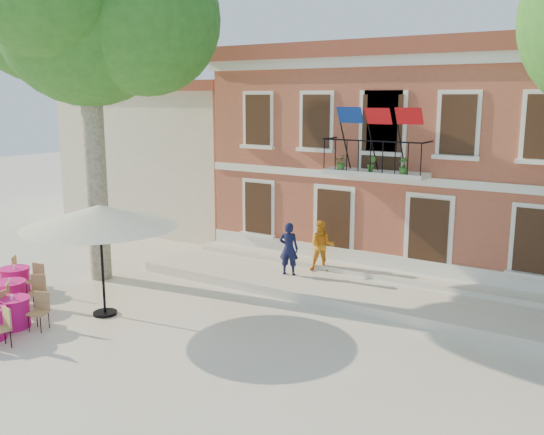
{
  "coord_description": "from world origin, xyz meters",
  "views": [
    {
      "loc": [
        9.36,
        -11.47,
        5.78
      ],
      "look_at": [
        -0.41,
        3.5,
        2.21
      ],
      "focal_mm": 40.0,
      "sensor_mm": 36.0,
      "label": 1
    }
  ],
  "objects_px": {
    "pedestrian_orange": "(322,246)",
    "cafe_table_1": "(12,311)",
    "cafe_table_2": "(15,279)",
    "plane_tree_west": "(86,13)",
    "cafe_table_3": "(10,294)",
    "pedestrian_navy": "(289,249)",
    "patio_umbrella": "(100,216)"
  },
  "relations": [
    {
      "from": "plane_tree_west",
      "to": "cafe_table_3",
      "type": "distance_m",
      "value": 8.51
    },
    {
      "from": "pedestrian_orange",
      "to": "cafe_table_2",
      "type": "relative_size",
      "value": 0.89
    },
    {
      "from": "pedestrian_navy",
      "to": "cafe_table_3",
      "type": "relative_size",
      "value": 0.88
    },
    {
      "from": "patio_umbrella",
      "to": "pedestrian_navy",
      "type": "relative_size",
      "value": 2.43
    },
    {
      "from": "cafe_table_2",
      "to": "cafe_table_3",
      "type": "bearing_deg",
      "value": -39.39
    },
    {
      "from": "patio_umbrella",
      "to": "cafe_table_1",
      "type": "relative_size",
      "value": 2.2
    },
    {
      "from": "plane_tree_west",
      "to": "patio_umbrella",
      "type": "relative_size",
      "value": 2.75
    },
    {
      "from": "patio_umbrella",
      "to": "pedestrian_orange",
      "type": "relative_size",
      "value": 2.47
    },
    {
      "from": "pedestrian_navy",
      "to": "pedestrian_orange",
      "type": "xyz_separation_m",
      "value": [
        0.69,
        0.9,
        -0.01
      ]
    },
    {
      "from": "pedestrian_navy",
      "to": "cafe_table_2",
      "type": "bearing_deg",
      "value": 22.3
    },
    {
      "from": "plane_tree_west",
      "to": "cafe_table_3",
      "type": "xyz_separation_m",
      "value": [
        0.16,
        -3.38,
        -7.81
      ]
    },
    {
      "from": "pedestrian_navy",
      "to": "cafe_table_1",
      "type": "distance_m",
      "value": 8.05
    },
    {
      "from": "patio_umbrella",
      "to": "cafe_table_2",
      "type": "height_order",
      "value": "patio_umbrella"
    },
    {
      "from": "pedestrian_orange",
      "to": "cafe_table_1",
      "type": "bearing_deg",
      "value": -151.21
    },
    {
      "from": "pedestrian_orange",
      "to": "cafe_table_1",
      "type": "relative_size",
      "value": 0.89
    },
    {
      "from": "plane_tree_west",
      "to": "pedestrian_navy",
      "type": "xyz_separation_m",
      "value": [
        5.45,
        2.78,
        -7.09
      ]
    },
    {
      "from": "patio_umbrella",
      "to": "cafe_table_1",
      "type": "bearing_deg",
      "value": -123.11
    },
    {
      "from": "pedestrian_navy",
      "to": "cafe_table_3",
      "type": "height_order",
      "value": "pedestrian_navy"
    },
    {
      "from": "cafe_table_1",
      "to": "cafe_table_2",
      "type": "xyz_separation_m",
      "value": [
        -2.42,
        1.72,
        0.0
      ]
    },
    {
      "from": "plane_tree_west",
      "to": "pedestrian_orange",
      "type": "bearing_deg",
      "value": 30.93
    },
    {
      "from": "patio_umbrella",
      "to": "pedestrian_navy",
      "type": "height_order",
      "value": "patio_umbrella"
    },
    {
      "from": "plane_tree_west",
      "to": "pedestrian_navy",
      "type": "distance_m",
      "value": 9.36
    },
    {
      "from": "cafe_table_2",
      "to": "cafe_table_3",
      "type": "xyz_separation_m",
      "value": [
        1.09,
        -0.9,
        -0.01
      ]
    },
    {
      "from": "pedestrian_navy",
      "to": "patio_umbrella",
      "type": "bearing_deg",
      "value": 44.61
    },
    {
      "from": "pedestrian_navy",
      "to": "plane_tree_west",
      "type": "bearing_deg",
      "value": 9.85
    },
    {
      "from": "cafe_table_1",
      "to": "cafe_table_3",
      "type": "distance_m",
      "value": 1.56
    },
    {
      "from": "cafe_table_1",
      "to": "plane_tree_west",
      "type": "bearing_deg",
      "value": 109.43
    },
    {
      "from": "pedestrian_orange",
      "to": "plane_tree_west",
      "type": "bearing_deg",
      "value": -179.71
    },
    {
      "from": "pedestrian_navy",
      "to": "cafe_table_1",
      "type": "relative_size",
      "value": 0.91
    },
    {
      "from": "plane_tree_west",
      "to": "cafe_table_2",
      "type": "height_order",
      "value": "plane_tree_west"
    },
    {
      "from": "plane_tree_west",
      "to": "cafe_table_2",
      "type": "distance_m",
      "value": 8.24
    },
    {
      "from": "pedestrian_navy",
      "to": "cafe_table_3",
      "type": "xyz_separation_m",
      "value": [
        -5.29,
        -6.15,
        -0.71
      ]
    }
  ]
}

